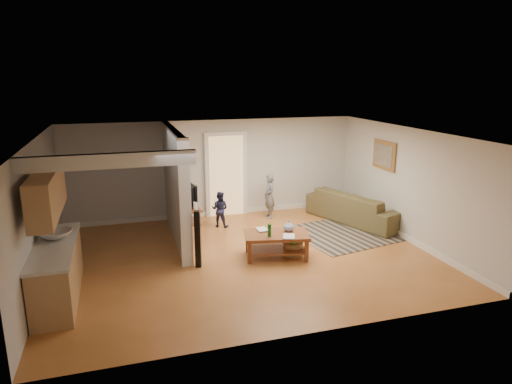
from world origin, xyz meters
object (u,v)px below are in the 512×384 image
(coffee_table, at_px, (277,238))
(speaker_left, at_px, (198,239))
(toddler, at_px, (220,226))
(child, at_px, (269,217))
(tv_console, at_px, (187,208))
(speaker_right, at_px, (186,219))
(sofa, at_px, (356,221))
(toy_basket, at_px, (293,248))

(coffee_table, relative_size, speaker_left, 1.25)
(coffee_table, height_order, toddler, coffee_table)
(child, bearing_deg, toddler, -77.22)
(tv_console, height_order, speaker_right, tv_console)
(sofa, xyz_separation_m, child, (-2.00, 0.96, 0.00))
(coffee_table, xyz_separation_m, toddler, (-0.70, 2.20, -0.39))
(speaker_left, relative_size, speaker_right, 1.22)
(sofa, relative_size, toddler, 2.98)
(coffee_table, height_order, toy_basket, coffee_table)
(coffee_table, xyz_separation_m, speaker_right, (-1.62, 1.56, 0.07))
(speaker_left, bearing_deg, toy_basket, 19.08)
(tv_console, distance_m, speaker_right, 0.33)
(sofa, height_order, coffee_table, coffee_table)
(tv_console, xyz_separation_m, speaker_left, (-0.06, -1.86, -0.09))
(coffee_table, distance_m, toddler, 2.34)
(speaker_right, bearing_deg, coffee_table, -44.17)
(coffee_table, height_order, child, coffee_table)
(tv_console, xyz_separation_m, child, (2.23, 0.72, -0.66))
(sofa, height_order, child, child)
(sofa, height_order, tv_console, tv_console)
(tv_console, height_order, toddler, tv_console)
(speaker_right, bearing_deg, toy_basket, -38.66)
(sofa, xyz_separation_m, speaker_right, (-4.30, -0.03, 0.46))
(tv_console, distance_m, toddler, 1.14)
(speaker_right, relative_size, toy_basket, 2.28)
(toy_basket, bearing_deg, coffee_table, -179.56)
(coffee_table, bearing_deg, child, 75.10)
(tv_console, height_order, toy_basket, tv_console)
(speaker_right, bearing_deg, tv_console, 76.26)
(tv_console, distance_m, child, 2.44)
(sofa, relative_size, toy_basket, 6.44)
(coffee_table, relative_size, speaker_right, 1.52)
(sofa, relative_size, coffee_table, 1.86)
(sofa, height_order, toy_basket, sofa)
(tv_console, relative_size, toddler, 1.36)
(speaker_left, distance_m, toy_basket, 2.01)
(toy_basket, relative_size, child, 0.36)
(speaker_right, relative_size, child, 0.81)
(toy_basket, bearing_deg, tv_console, 136.19)
(child, xyz_separation_m, toddler, (-1.38, -0.35, 0.00))
(speaker_right, bearing_deg, toddler, 34.55)
(tv_console, distance_m, toy_basket, 2.68)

